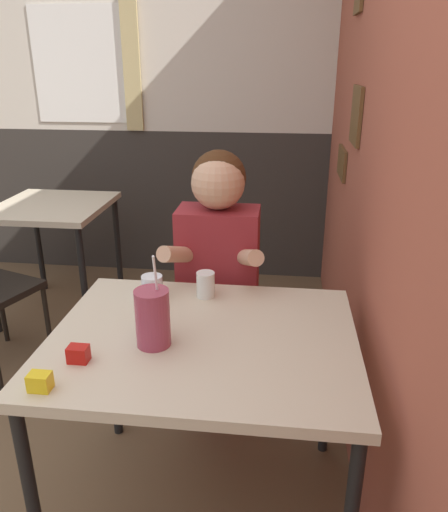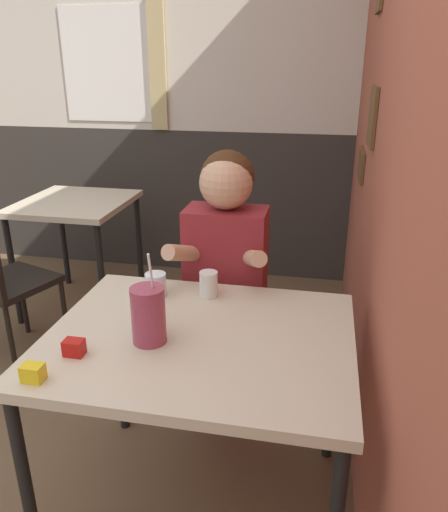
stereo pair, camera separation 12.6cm
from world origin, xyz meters
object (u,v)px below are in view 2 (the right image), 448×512
Objects in this scene: person_seated at (226,284)px; cocktail_pitcher at (148,315)px; main_table at (200,353)px; background_table at (76,215)px.

cocktail_pitcher is (-0.12, -0.63, 0.17)m from person_seated.
main_table is 1.34× the size of background_table.
person_seated is 4.09× the size of cocktail_pitcher.
main_table is 0.23m from cocktail_pitcher.
background_table is 2.44× the size of cocktail_pitcher.
background_table is at bearing 142.17° from person_seated.
main_table is 0.56m from person_seated.
background_table is (-1.19, 1.47, -0.03)m from main_table.
person_seated reaches higher than main_table.
main_table is at bearing 25.40° from cocktail_pitcher.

